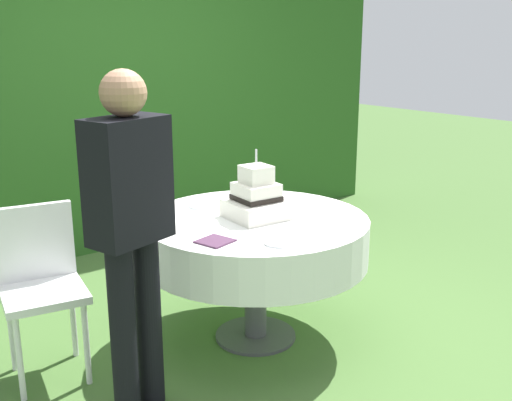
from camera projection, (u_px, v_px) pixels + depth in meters
name	position (u px, v px, depth m)	size (l,w,h in m)	color
ground_plane	(256.00, 337.00, 3.60)	(20.00, 20.00, 0.00)	#476B33
foliage_hedge	(90.00, 66.00, 4.86)	(5.88, 0.43, 2.99)	#28561E
cake_table	(256.00, 239.00, 3.44)	(1.28, 1.28, 0.74)	#4C4C51
wedding_cake	(257.00, 199.00, 3.38)	(0.32, 0.32, 0.39)	white
serving_plate_near	(200.00, 206.00, 3.61)	(0.13, 0.13, 0.01)	white
serving_plate_far	(278.00, 243.00, 2.97)	(0.13, 0.13, 0.01)	white
serving_plate_left	(303.00, 208.00, 3.58)	(0.14, 0.14, 0.01)	white
napkin_stack	(215.00, 241.00, 3.00)	(0.15, 0.15, 0.01)	#4C2D47
garden_chair	(40.00, 275.00, 3.11)	(0.46, 0.46, 0.89)	white
standing_person	(131.00, 224.00, 2.67)	(0.40, 0.29, 1.60)	black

